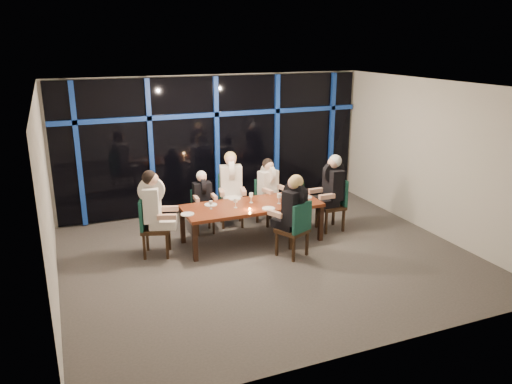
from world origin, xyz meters
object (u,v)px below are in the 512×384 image
chair_far_right (267,198)px  chair_near_mid (296,227)px  chair_far_mid (231,197)px  diner_far_mid (231,178)px  dining_table (252,208)px  chair_end_right (335,201)px  diner_end_left (154,201)px  chair_end_left (151,224)px  diner_end_right (332,182)px  diner_near_mid (293,204)px  diner_far_left (203,193)px  water_pitcher (292,198)px  diner_far_right (269,182)px  wine_bottle (303,192)px  chair_far_left (202,208)px

chair_far_right → chair_near_mid: bearing=-111.5°
chair_far_mid → diner_far_mid: (-0.02, -0.09, 0.42)m
dining_table → chair_end_right: 1.80m
chair_near_mid → diner_end_left: size_ratio=0.99×
chair_end_left → diner_end_right: size_ratio=1.04×
chair_far_right → chair_end_left: chair_end_left is taller
diner_end_right → chair_far_mid: bearing=-121.2°
chair_far_mid → chair_end_left: 2.08m
diner_end_right → diner_near_mid: (-1.28, -0.86, -0.03)m
diner_far_left → water_pitcher: (1.46, -1.02, 0.02)m
diner_far_right → dining_table: bearing=-145.9°
diner_far_mid → diner_near_mid: diner_far_mid is taller
chair_near_mid → diner_near_mid: (-0.04, 0.08, 0.41)m
chair_end_right → diner_end_right: size_ratio=1.03×
chair_end_right → diner_far_mid: (-1.86, 0.99, 0.42)m
chair_end_right → diner_end_right: bearing=-90.0°
chair_end_left → diner_far_mid: (1.83, 0.88, 0.41)m
chair_near_mid → diner_far_mid: diner_far_mid is taller
dining_table → wine_bottle: (1.07, -0.03, 0.19)m
chair_end_right → diner_far_left: 2.66m
diner_far_mid → diner_end_left: (-1.74, -0.90, 0.01)m
chair_far_left → diner_near_mid: bearing=-55.9°
diner_far_right → diner_end_left: 2.61m
chair_end_left → chair_near_mid: bearing=-96.2°
diner_end_left → wine_bottle: size_ratio=3.29×
diner_end_right → diner_end_left: bearing=-91.0°
dining_table → chair_far_left: 1.16m
chair_end_left → diner_far_mid: 2.07m
dining_table → diner_end_right: (1.70, -0.01, 0.33)m
chair_far_right → diner_far_mid: 0.89m
diner_far_left → diner_end_left: diner_end_left is taller
chair_far_right → chair_end_right: (1.11, -0.88, 0.06)m
diner_far_left → diner_near_mid: bearing=-54.8°
chair_near_mid → dining_table: bearing=-89.1°
diner_near_mid → water_pitcher: (0.32, 0.66, -0.14)m
diner_far_right → water_pitcher: 1.01m
chair_far_left → diner_far_mid: bearing=9.4°
wine_bottle → diner_far_right: bearing=114.2°
diner_far_mid → diner_end_left: 1.96m
chair_near_mid → diner_far_right: size_ratio=1.12×
chair_far_mid → wine_bottle: bearing=-31.7°
dining_table → chair_far_right: bearing=52.1°
dining_table → diner_end_right: diner_end_right is taller
diner_far_left → diner_end_left: size_ratio=0.80×
dining_table → wine_bottle: wine_bottle is taller
diner_far_left → water_pitcher: size_ratio=4.53×
chair_end_left → diner_far_left: size_ratio=1.28×
diner_end_right → wine_bottle: 0.65m
dining_table → chair_far_mid: (-0.05, 1.07, -0.09)m
diner_end_right → diner_far_mid: bearing=-118.8°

